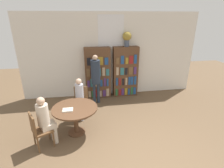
{
  "coord_description": "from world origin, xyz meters",
  "views": [
    {
      "loc": [
        -0.95,
        -2.54,
        2.85
      ],
      "look_at": [
        -0.23,
        2.01,
        1.05
      ],
      "focal_mm": 28.0,
      "sensor_mm": 36.0,
      "label": 1
    }
  ],
  "objects_px": {
    "reading_table": "(75,112)",
    "chair_near_camera": "(39,129)",
    "bookshelf_left": "(98,73)",
    "seated_reader_left": "(79,97)",
    "seated_reader_right": "(45,118)",
    "bookshelf_right": "(125,72)",
    "flower_vase": "(127,37)",
    "chair_left_side": "(81,100)",
    "librarian_standing": "(96,74)"
  },
  "relations": [
    {
      "from": "seated_reader_left",
      "to": "seated_reader_right",
      "type": "distance_m",
      "value": 1.28
    },
    {
      "from": "flower_vase",
      "to": "bookshelf_right",
      "type": "bearing_deg",
      "value": -168.69
    },
    {
      "from": "seated_reader_right",
      "to": "bookshelf_right",
      "type": "bearing_deg",
      "value": 107.77
    },
    {
      "from": "bookshelf_right",
      "to": "reading_table",
      "type": "height_order",
      "value": "bookshelf_right"
    },
    {
      "from": "chair_near_camera",
      "to": "seated_reader_left",
      "type": "distance_m",
      "value": 1.45
    },
    {
      "from": "seated_reader_right",
      "to": "seated_reader_left",
      "type": "bearing_deg",
      "value": 116.88
    },
    {
      "from": "chair_near_camera",
      "to": "seated_reader_left",
      "type": "bearing_deg",
      "value": 113.64
    },
    {
      "from": "bookshelf_right",
      "to": "flower_vase",
      "type": "relative_size",
      "value": 3.64
    },
    {
      "from": "reading_table",
      "to": "seated_reader_left",
      "type": "height_order",
      "value": "seated_reader_left"
    },
    {
      "from": "chair_near_camera",
      "to": "librarian_standing",
      "type": "xyz_separation_m",
      "value": [
        1.44,
        2.05,
        0.54
      ]
    },
    {
      "from": "bookshelf_right",
      "to": "librarian_standing",
      "type": "height_order",
      "value": "bookshelf_right"
    },
    {
      "from": "flower_vase",
      "to": "chair_near_camera",
      "type": "bearing_deg",
      "value": -135.52
    },
    {
      "from": "reading_table",
      "to": "chair_near_camera",
      "type": "height_order",
      "value": "chair_near_camera"
    },
    {
      "from": "bookshelf_left",
      "to": "reading_table",
      "type": "xyz_separation_m",
      "value": [
        -0.75,
        -2.13,
        -0.32
      ]
    },
    {
      "from": "chair_left_side",
      "to": "seated_reader_left",
      "type": "relative_size",
      "value": 0.73
    },
    {
      "from": "seated_reader_left",
      "to": "librarian_standing",
      "type": "height_order",
      "value": "librarian_standing"
    },
    {
      "from": "reading_table",
      "to": "chair_near_camera",
      "type": "bearing_deg",
      "value": -152.22
    },
    {
      "from": "bookshelf_right",
      "to": "seated_reader_right",
      "type": "xyz_separation_m",
      "value": [
        -2.42,
        -2.46,
        -0.22
      ]
    },
    {
      "from": "seated_reader_right",
      "to": "librarian_standing",
      "type": "distance_m",
      "value": 2.37
    },
    {
      "from": "bookshelf_left",
      "to": "flower_vase",
      "type": "bearing_deg",
      "value": 0.25
    },
    {
      "from": "chair_near_camera",
      "to": "seated_reader_right",
      "type": "distance_m",
      "value": 0.27
    },
    {
      "from": "bookshelf_right",
      "to": "librarian_standing",
      "type": "bearing_deg",
      "value": -156.1
    },
    {
      "from": "bookshelf_left",
      "to": "reading_table",
      "type": "distance_m",
      "value": 2.28
    },
    {
      "from": "bookshelf_right",
      "to": "flower_vase",
      "type": "bearing_deg",
      "value": 11.31
    },
    {
      "from": "chair_left_side",
      "to": "seated_reader_right",
      "type": "relative_size",
      "value": 0.72
    },
    {
      "from": "reading_table",
      "to": "librarian_standing",
      "type": "relative_size",
      "value": 0.66
    },
    {
      "from": "flower_vase",
      "to": "librarian_standing",
      "type": "distance_m",
      "value": 1.69
    },
    {
      "from": "chair_left_side",
      "to": "reading_table",
      "type": "bearing_deg",
      "value": 90.0
    },
    {
      "from": "bookshelf_left",
      "to": "chair_near_camera",
      "type": "bearing_deg",
      "value": -121.3
    },
    {
      "from": "bookshelf_right",
      "to": "flower_vase",
      "type": "distance_m",
      "value": 1.24
    },
    {
      "from": "bookshelf_right",
      "to": "chair_near_camera",
      "type": "xyz_separation_m",
      "value": [
        -2.58,
        -2.55,
        -0.43
      ]
    },
    {
      "from": "flower_vase",
      "to": "chair_near_camera",
      "type": "height_order",
      "value": "flower_vase"
    },
    {
      "from": "bookshelf_left",
      "to": "reading_table",
      "type": "height_order",
      "value": "bookshelf_left"
    },
    {
      "from": "seated_reader_left",
      "to": "chair_near_camera",
      "type": "bearing_deg",
      "value": 59.64
    },
    {
      "from": "chair_near_camera",
      "to": "chair_left_side",
      "type": "xyz_separation_m",
      "value": [
        0.93,
        1.31,
        0.0
      ]
    },
    {
      "from": "flower_vase",
      "to": "seated_reader_left",
      "type": "height_order",
      "value": "flower_vase"
    },
    {
      "from": "chair_left_side",
      "to": "flower_vase",
      "type": "bearing_deg",
      "value": -135.22
    },
    {
      "from": "bookshelf_left",
      "to": "seated_reader_left",
      "type": "xyz_separation_m",
      "value": [
        -0.65,
        -1.42,
        -0.24
      ]
    },
    {
      "from": "reading_table",
      "to": "bookshelf_left",
      "type": "bearing_deg",
      "value": 70.54
    },
    {
      "from": "chair_near_camera",
      "to": "chair_left_side",
      "type": "distance_m",
      "value": 1.6
    },
    {
      "from": "bookshelf_left",
      "to": "chair_left_side",
      "type": "height_order",
      "value": "bookshelf_left"
    },
    {
      "from": "bookshelf_left",
      "to": "seated_reader_left",
      "type": "height_order",
      "value": "bookshelf_left"
    },
    {
      "from": "flower_vase",
      "to": "seated_reader_left",
      "type": "bearing_deg",
      "value": -140.03
    },
    {
      "from": "bookshelf_right",
      "to": "chair_left_side",
      "type": "height_order",
      "value": "bookshelf_right"
    },
    {
      "from": "seated_reader_left",
      "to": "bookshelf_left",
      "type": "bearing_deg",
      "value": -106.36
    },
    {
      "from": "bookshelf_right",
      "to": "bookshelf_left",
      "type": "bearing_deg",
      "value": -179.99
    },
    {
      "from": "reading_table",
      "to": "chair_left_side",
      "type": "relative_size",
      "value": 1.27
    },
    {
      "from": "seated_reader_left",
      "to": "seated_reader_right",
      "type": "relative_size",
      "value": 0.99
    },
    {
      "from": "flower_vase",
      "to": "librarian_standing",
      "type": "xyz_separation_m",
      "value": [
        -1.15,
        -0.51,
        -1.12
      ]
    },
    {
      "from": "flower_vase",
      "to": "seated_reader_right",
      "type": "relative_size",
      "value": 0.41
    }
  ]
}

